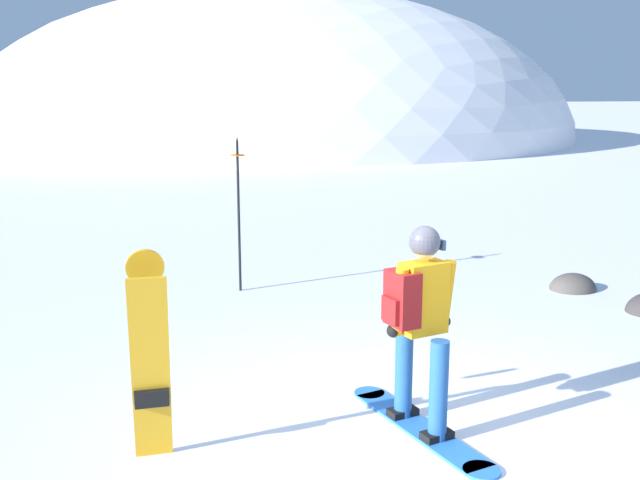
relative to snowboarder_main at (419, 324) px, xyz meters
The scene contains 6 objects.
ground_plane 0.95m from the snowboarder_main, 115.40° to the right, with size 300.00×300.00×0.00m, color white.
ridge_peak_main 35.28m from the snowboarder_main, 81.10° to the left, with size 33.05×29.75×16.31m.
snowboarder_main is the anchor object (origin of this frame).
spare_snowboard 2.11m from the snowboarder_main, behind, with size 0.28×0.37×1.63m.
piste_marker_near 4.65m from the snowboarder_main, 99.85° to the left, with size 0.20×0.20×2.15m.
rock_mid 5.17m from the snowboarder_main, 42.65° to the left, with size 0.67×0.57×0.47m.
Camera 1 is at (-2.05, -4.93, 2.75)m, focal length 40.47 mm.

